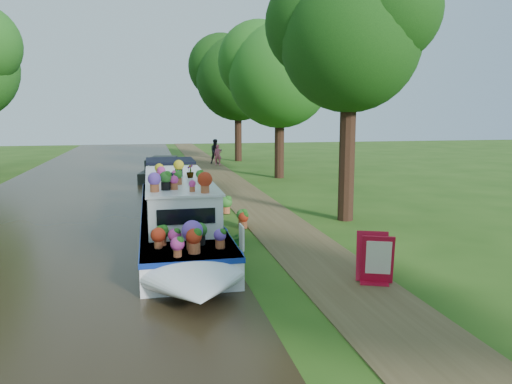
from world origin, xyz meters
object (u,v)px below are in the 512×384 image
object	(u,v)px
sandwich_board	(375,261)
pedestrian_dark	(216,151)
plant_boat	(178,210)
second_boat	(162,171)
pedestrian_pink	(218,155)

from	to	relation	value
sandwich_board	pedestrian_dark	xyz separation A→B (m)	(0.08, 27.44, 0.41)
plant_boat	second_boat	xyz separation A→B (m)	(-0.09, 14.20, -0.35)
plant_boat	pedestrian_pink	size ratio (longest dim) A/B	8.86
pedestrian_pink	pedestrian_dark	xyz separation A→B (m)	(0.00, 1.09, 0.17)
second_boat	sandwich_board	xyz separation A→B (m)	(4.16, -19.45, 0.04)
second_boat	pedestrian_dark	size ratio (longest dim) A/B	3.57
pedestrian_dark	plant_boat	bearing A→B (deg)	-102.38
plant_boat	pedestrian_pink	distance (m)	21.50
sandwich_board	pedestrian_dark	distance (m)	27.45
sandwich_board	pedestrian_dark	world-z (taller)	pedestrian_dark
second_boat	pedestrian_pink	xyz separation A→B (m)	(4.24, 6.90, 0.29)
plant_boat	sandwich_board	bearing A→B (deg)	-52.22
second_boat	sandwich_board	bearing A→B (deg)	-67.95
sandwich_board	second_boat	bearing A→B (deg)	123.63
pedestrian_dark	pedestrian_pink	bearing A→B (deg)	-91.79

